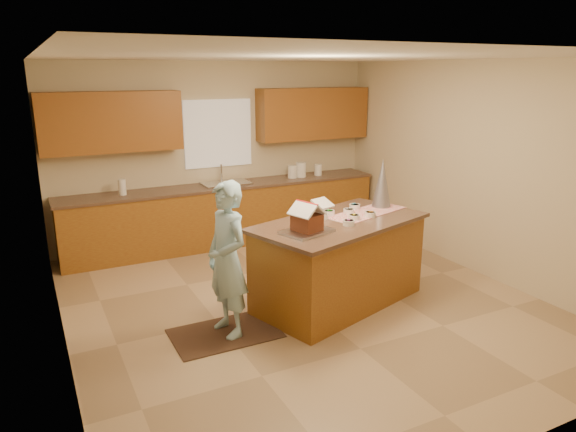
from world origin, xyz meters
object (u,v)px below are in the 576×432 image
(tinsel_tree, at_px, (382,183))
(boy, at_px, (227,260))
(island_base, at_px, (339,264))
(gingerbread_house, at_px, (307,220))

(tinsel_tree, relative_size, boy, 0.37)
(tinsel_tree, distance_m, boy, 2.24)
(island_base, distance_m, boy, 1.41)
(tinsel_tree, height_order, gingerbread_house, tinsel_tree)
(boy, xyz_separation_m, gingerbread_house, (0.83, -0.10, 0.32))
(tinsel_tree, bearing_deg, boy, -168.85)
(boy, bearing_deg, tinsel_tree, 90.94)
(tinsel_tree, bearing_deg, island_base, -159.08)
(gingerbread_house, bearing_deg, boy, 173.42)
(island_base, distance_m, gingerbread_house, 0.87)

